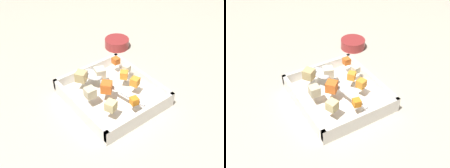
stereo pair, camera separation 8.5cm
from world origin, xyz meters
TOP-DOWN VIEW (x-y plane):
  - ground_plane at (0.00, 0.00)m, footprint 4.00×4.00m
  - baking_dish at (0.01, -0.01)m, footprint 0.29×0.27m
  - carrot_chunk_corner_ne at (0.10, -0.10)m, footprint 0.02×0.02m
  - carrot_chunk_near_left at (-0.00, 0.01)m, footprint 0.05×0.05m
  - carrot_chunk_corner_se at (-0.10, -0.02)m, footprint 0.03×0.03m
  - carrot_chunk_heap_side at (0.02, -0.07)m, footprint 0.04×0.04m
  - carrot_chunk_rim_edge at (-0.03, -0.08)m, footprint 0.03×0.03m
  - potato_chunk_under_handle at (0.09, 0.05)m, footprint 0.05×0.05m
  - potato_chunk_far_left at (0.01, 0.07)m, footprint 0.03×0.03m
  - potato_chunk_center at (0.04, -0.10)m, footprint 0.03×0.03m
  - potato_chunk_near_right at (-0.07, 0.05)m, footprint 0.04×0.04m
  - potato_chunk_corner_nw at (0.07, -0.01)m, footprint 0.04×0.04m
  - serving_spoon at (0.07, 0.00)m, footprint 0.25×0.07m
  - small_prep_bowl at (0.25, -0.23)m, footprint 0.10×0.10m

SIDE VIEW (x-z plane):
  - ground_plane at x=0.00m, z-range 0.00..0.00m
  - baking_dish at x=0.01m, z-range -0.01..0.04m
  - small_prep_bowl at x=0.25m, z-range 0.00..0.04m
  - serving_spoon at x=0.07m, z-range 0.05..0.07m
  - carrot_chunk_corner_se at x=-0.10m, z-range 0.05..0.07m
  - potato_chunk_center at x=0.04m, z-range 0.05..0.07m
  - carrot_chunk_corner_ne at x=0.10m, z-range 0.05..0.08m
  - carrot_chunk_heap_side at x=0.02m, z-range 0.05..0.08m
  - carrot_chunk_rim_edge at x=-0.03m, z-range 0.05..0.08m
  - potato_chunk_near_right at x=-0.07m, z-range 0.05..0.08m
  - potato_chunk_far_left at x=0.01m, z-range 0.05..0.08m
  - potato_chunk_corner_nw at x=0.07m, z-range 0.05..0.08m
  - carrot_chunk_near_left at x=0.00m, z-range 0.05..0.08m
  - potato_chunk_under_handle at x=0.09m, z-range 0.05..0.08m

